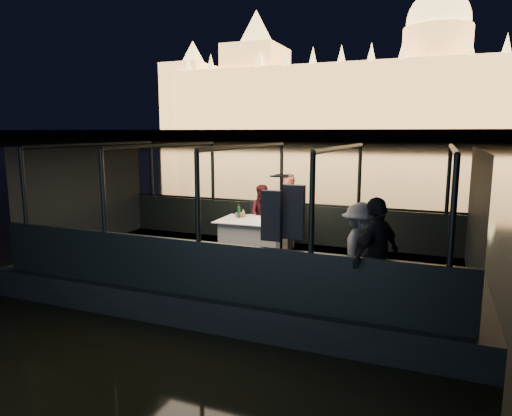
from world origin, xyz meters
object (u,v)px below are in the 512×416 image
at_px(chair_port_left, 254,225).
at_px(passenger_stripe, 360,247).
at_px(dining_table_central, 253,238).
at_px(passenger_dark, 376,257).
at_px(coat_stand, 281,242).
at_px(person_man_maroon, 263,213).
at_px(wine_bottle, 239,211).
at_px(person_woman_coral, 288,214).
at_px(chair_port_right, 280,229).

relative_size(chair_port_left, passenger_stripe, 0.62).
xyz_separation_m(dining_table_central, chair_port_left, (-0.35, 0.93, 0.06)).
relative_size(chair_port_left, passenger_dark, 0.56).
distance_m(coat_stand, person_man_maroon, 3.47).
bearing_deg(chair_port_left, wine_bottle, -74.07).
height_order(person_woman_coral, passenger_stripe, passenger_stripe).
height_order(passenger_stripe, passenger_dark, passenger_dark).
bearing_deg(passenger_dark, chair_port_left, -108.80).
bearing_deg(chair_port_right, dining_table_central, -103.70).
height_order(coat_stand, person_woman_coral, coat_stand).
xyz_separation_m(chair_port_right, coat_stand, (1.00, -2.88, 0.45)).
bearing_deg(dining_table_central, chair_port_right, 64.73).
distance_m(dining_table_central, wine_bottle, 0.66).
xyz_separation_m(chair_port_left, person_man_maroon, (0.20, 0.05, 0.30)).
distance_m(chair_port_right, passenger_stripe, 3.34).
bearing_deg(passenger_dark, dining_table_central, -102.45).
bearing_deg(coat_stand, person_man_maroon, 115.51).
distance_m(chair_port_right, passenger_dark, 3.89).
bearing_deg(coat_stand, dining_table_central, 121.98).
relative_size(chair_port_right, wine_bottle, 3.16).
xyz_separation_m(coat_stand, person_woman_coral, (-0.93, 3.20, -0.15)).
bearing_deg(dining_table_central, person_woman_coral, 68.64).
relative_size(chair_port_left, wine_bottle, 3.26).
xyz_separation_m(chair_port_right, person_man_maroon, (-0.50, 0.25, 0.30)).
distance_m(person_man_maroon, passenger_stripe, 3.83).
distance_m(chair_port_left, passenger_stripe, 3.95).
distance_m(person_man_maroon, passenger_dark, 4.39).
relative_size(chair_port_right, person_man_maroon, 0.67).
relative_size(chair_port_right, passenger_stripe, 0.60).
bearing_deg(wine_bottle, chair_port_right, 40.74).
xyz_separation_m(chair_port_right, passenger_stripe, (2.13, -2.53, 0.40)).
height_order(chair_port_left, passenger_stripe, passenger_stripe).
bearing_deg(person_man_maroon, chair_port_left, -171.87).
xyz_separation_m(chair_port_left, chair_port_right, (0.70, -0.20, 0.00)).
bearing_deg(person_woman_coral, person_man_maroon, -152.75).
relative_size(chair_port_left, coat_stand, 0.48).
distance_m(person_woman_coral, wine_bottle, 1.23).
relative_size(chair_port_left, chair_port_right, 1.03).
bearing_deg(wine_bottle, passenger_stripe, -33.73).
relative_size(dining_table_central, chair_port_right, 1.56).
bearing_deg(chair_port_left, person_man_maroon, 32.43).
bearing_deg(passenger_stripe, dining_table_central, 50.93).
distance_m(dining_table_central, person_woman_coral, 1.18).
relative_size(chair_port_left, person_man_maroon, 0.69).
distance_m(chair_port_left, coat_stand, 3.54).
bearing_deg(person_man_maroon, chair_port_right, -33.19).
distance_m(chair_port_right, person_woman_coral, 0.44).
xyz_separation_m(dining_table_central, person_woman_coral, (0.41, 1.05, 0.36)).
bearing_deg(chair_port_right, chair_port_left, 175.88).
xyz_separation_m(person_woman_coral, passenger_dark, (2.37, -3.32, 0.10)).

